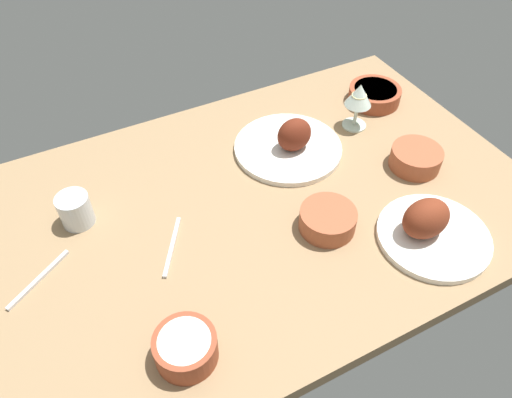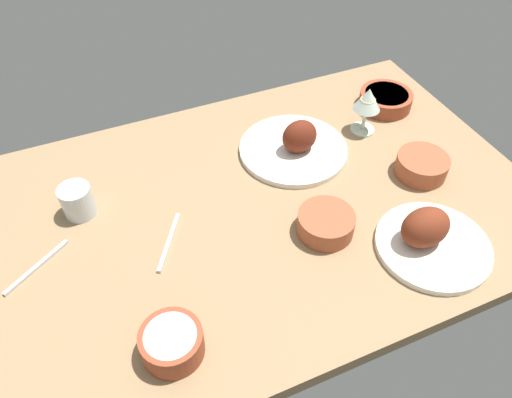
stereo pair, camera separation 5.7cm
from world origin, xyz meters
TOP-DOWN VIEW (x-y plane):
  - dining_table at (0.00, 0.00)cm, footprint 140.00×90.00cm
  - plate_far_side at (30.72, -27.61)cm, footprint 26.15×26.15cm
  - plate_center_main at (17.70, 14.04)cm, footprint 29.75×29.75cm
  - bowl_sauce at (52.66, 22.62)cm, footprint 15.80×15.80cm
  - bowl_pasta at (11.59, -14.27)cm, footprint 13.42×13.42cm
  - bowl_soup at (44.34, -6.59)cm, footprint 13.45×13.45cm
  - bowl_cream at (-30.02, -29.48)cm, footprint 12.19×12.19cm
  - wine_glass at (40.19, 15.21)cm, footprint 7.60×7.60cm
  - water_tumbler at (-40.39, 14.54)cm, footprint 7.73×7.73cm
  - fork_loose at (-23.32, -3.24)cm, footprint 9.71×15.15cm
  - spoon_loose at (-52.19, 1.46)cm, footprint 14.94×10.39cm

SIDE VIEW (x-z plane):
  - dining_table at x=0.00cm, z-range 0.00..4.00cm
  - fork_loose at x=-23.32cm, z-range 4.00..4.80cm
  - spoon_loose at x=-52.19cm, z-range 4.00..4.80cm
  - plate_center_main at x=17.70cm, z-range 1.08..11.86cm
  - bowl_sauce at x=52.66cm, z-range 4.23..8.98cm
  - bowl_pasta at x=11.59cm, z-range 4.24..9.51cm
  - bowl_soup at x=44.34cm, z-range 4.24..9.62cm
  - plate_far_side at x=30.72cm, z-range 1.79..12.72cm
  - bowl_cream at x=-30.02cm, z-range 4.25..10.34cm
  - water_tumbler at x=-40.39cm, z-range 4.00..12.06cm
  - wine_glass at x=40.19cm, z-range 6.93..20.93cm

